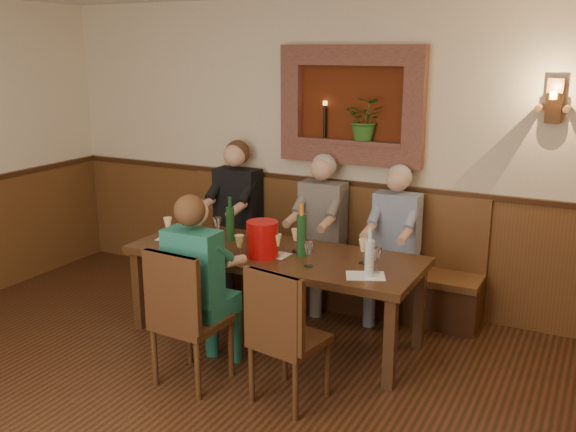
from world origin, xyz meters
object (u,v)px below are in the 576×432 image
Objects in this scene: bench at (321,267)px; person_bench_mid at (318,244)px; chair_near_left at (191,344)px; dining_table at (274,260)px; wine_bottle_green_a at (302,234)px; person_bench_left at (233,228)px; water_bottle at (369,257)px; chair_near_right at (288,362)px; person_bench_right at (392,257)px; wine_bottle_green_b at (230,223)px; person_chair_front at (202,301)px; spittoon_bucket at (262,239)px.

person_bench_mid is (0.01, -0.11, 0.26)m from bench.
dining_table is at bearing 82.37° from chair_near_left.
person_bench_mid reaches higher than wine_bottle_green_a.
person_bench_left is (-0.73, 1.76, 0.32)m from chair_near_left.
water_bottle is at bearing -30.09° from person_bench_left.
chair_near_right is 0.71× the size of person_bench_right.
person_bench_left reaches higher than wine_bottle_green_b.
person_chair_front is at bearing -174.58° from chair_near_right.
person_bench_mid is at bearing 105.30° from wine_bottle_green_a.
dining_table is at bearing 80.15° from spittoon_bucket.
wine_bottle_green_b is at bearing 150.73° from spittoon_bucket.
chair_near_right is 0.66× the size of person_bench_left.
spittoon_bucket is 0.92m from water_bottle.
person_bench_mid is 0.92m from wine_bottle_green_a.
person_bench_mid is at bearing 0.12° from person_bench_left.
person_bench_mid is (0.92, 0.00, -0.03)m from person_bench_left.
chair_near_left is 0.69× the size of person_bench_left.
wine_bottle_green_a reaches higher than bench.
spittoon_bucket is 0.53m from wine_bottle_green_b.
chair_near_left is at bearing -114.00° from wine_bottle_green_a.
wine_bottle_green_a reaches higher than water_bottle.
chair_near_right is at bearing -72.69° from bench.
bench is 10.47× the size of spittoon_bucket.
person_bench_right is 1.02m from wine_bottle_green_a.
water_bottle is (0.87, -1.04, 0.31)m from person_bench_mid.
dining_table is 5.68× the size of wine_bottle_green_a.
wine_bottle_green_a is (-0.49, -0.82, 0.36)m from person_bench_right.
person_bench_left reaches higher than person_bench_mid.
person_bench_right is 1.11m from water_bottle.
person_chair_front is at bearing -119.37° from person_bench_right.
person_chair_front is at bearing -71.09° from wine_bottle_green_b.
wine_bottle_green_a reaches higher than chair_near_left.
bench is 0.28m from person_bench_mid.
water_bottle reaches higher than bench.
wine_bottle_green_a reaches higher than wine_bottle_green_b.
person_bench_mid is 3.36× the size of wine_bottle_green_a.
person_chair_front is 3.63× the size of wine_bottle_green_b.
person_bench_right is at bearing 52.54° from spittoon_bucket.
water_bottle is (0.65, -0.22, -0.03)m from wine_bottle_green_a.
wine_bottle_green_a is at bearing 3.55° from dining_table.
water_bottle is (0.91, -0.06, 0.00)m from spittoon_bucket.
person_bench_mid reaches higher than person_chair_front.
dining_table is at bearing -42.52° from person_bench_left.
wine_bottle_green_b is 1.41m from water_bottle.
person_bench_right is (0.73, 0.84, -0.11)m from dining_table.
chair_near_left is at bearing -101.29° from spittoon_bucket.
person_chair_front is 3.27× the size of wine_bottle_green_a.
person_chair_front is (-0.91, -1.62, 0.00)m from person_bench_right.
person_chair_front reaches higher than dining_table.
wine_bottle_green_b is (-0.30, 1.04, 0.61)m from chair_near_left.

